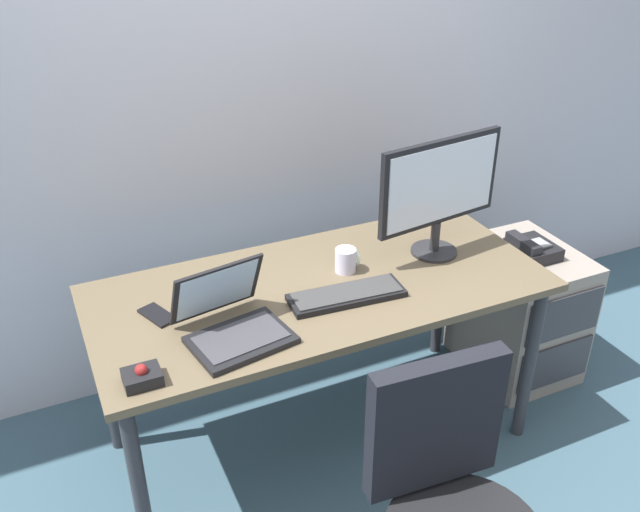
% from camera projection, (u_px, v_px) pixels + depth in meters
% --- Properties ---
extents(ground_plane, '(8.00, 8.00, 0.00)m').
position_uv_depth(ground_plane, '(320.00, 438.00, 2.85)').
color(ground_plane, '#365260').
extents(back_wall, '(6.00, 0.10, 2.80)m').
position_uv_depth(back_wall, '(244.00, 58.00, 2.74)').
color(back_wall, '#B2B3C0').
rests_on(back_wall, ground).
extents(desk, '(1.65, 0.74, 0.75)m').
position_uv_depth(desk, '(320.00, 303.00, 2.52)').
color(desk, brown).
rests_on(desk, ground).
extents(file_cabinet, '(0.42, 0.53, 0.60)m').
position_uv_depth(file_cabinet, '(520.00, 311.00, 3.14)').
color(file_cabinet, gray).
rests_on(file_cabinet, ground).
extents(desk_phone, '(0.17, 0.20, 0.09)m').
position_uv_depth(desk_phone, '(532.00, 248.00, 2.96)').
color(desk_phone, black).
rests_on(desk_phone, file_cabinet).
extents(monitor_main, '(0.54, 0.18, 0.46)m').
position_uv_depth(monitor_main, '(440.00, 189.00, 2.56)').
color(monitor_main, '#262628').
rests_on(monitor_main, desk).
extents(keyboard, '(0.42, 0.17, 0.03)m').
position_uv_depth(keyboard, '(347.00, 295.00, 2.40)').
color(keyboard, black).
rests_on(keyboard, desk).
extents(laptop, '(0.36, 0.36, 0.23)m').
position_uv_depth(laptop, '(232.00, 321.00, 2.20)').
color(laptop, black).
rests_on(laptop, desk).
extents(trackball_mouse, '(0.11, 0.09, 0.07)m').
position_uv_depth(trackball_mouse, '(142.00, 376.00, 2.00)').
color(trackball_mouse, black).
rests_on(trackball_mouse, desk).
extents(coffee_mug, '(0.09, 0.08, 0.09)m').
position_uv_depth(coffee_mug, '(346.00, 260.00, 2.55)').
color(coffee_mug, silver).
rests_on(coffee_mug, desk).
extents(cell_phone, '(0.12, 0.16, 0.01)m').
position_uv_depth(cell_phone, '(157.00, 315.00, 2.31)').
color(cell_phone, black).
rests_on(cell_phone, desk).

